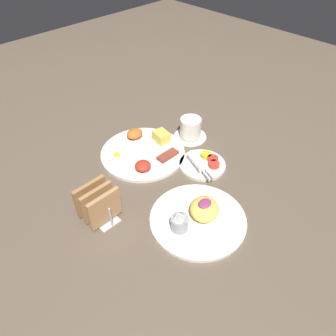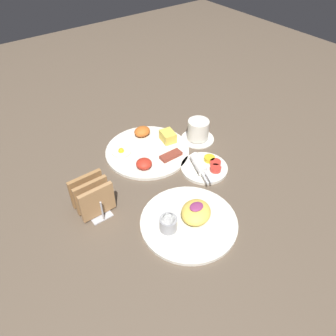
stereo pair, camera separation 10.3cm
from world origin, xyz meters
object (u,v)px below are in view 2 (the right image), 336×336
(plate_breakfast, at_px, (148,149))
(plate_foreground, at_px, (189,220))
(coffee_cup, at_px, (198,131))
(plate_condiments, at_px, (204,167))
(toast_rack, at_px, (92,197))

(plate_breakfast, relative_size, plate_foreground, 1.07)
(plate_foreground, relative_size, coffee_cup, 2.24)
(plate_condiments, bearing_deg, coffee_cup, 56.84)
(plate_breakfast, bearing_deg, coffee_cup, -14.93)
(plate_breakfast, relative_size, toast_rack, 2.49)
(toast_rack, distance_m, coffee_cup, 0.46)
(plate_breakfast, height_order, plate_condiments, plate_breakfast)
(plate_condiments, bearing_deg, plate_foreground, -142.20)
(plate_condiments, xyz_separation_m, plate_foreground, (-0.18, -0.14, 0.00))
(plate_breakfast, xyz_separation_m, plate_condiments, (0.09, -0.19, 0.00))
(plate_breakfast, bearing_deg, plate_foreground, -105.00)
(plate_condiments, bearing_deg, toast_rack, 170.13)
(plate_condiments, relative_size, coffee_cup, 1.33)
(plate_condiments, relative_size, plate_foreground, 0.59)
(toast_rack, bearing_deg, plate_foreground, -48.31)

